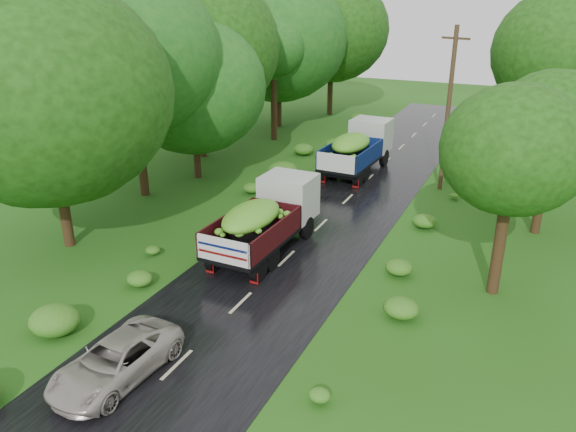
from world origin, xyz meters
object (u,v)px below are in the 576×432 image
Objects in this scene: truck_near at (268,216)px; car at (116,360)px; utility_pole at (448,109)px; truck_far at (359,146)px.

car is at bearing -89.11° from truck_near.
utility_pole is at bearing 66.11° from truck_near.
truck_far is 0.79× the size of utility_pole.
truck_far is 1.64× the size of car.
truck_far is at bearing 91.24° from truck_near.
truck_far is 6.21m from utility_pole.
utility_pole is (5.31, -1.27, 2.97)m from truck_far.
utility_pole reaches higher than car.
truck_near is 12.56m from truck_far.
car is (-0.11, -9.76, -0.98)m from truck_near.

